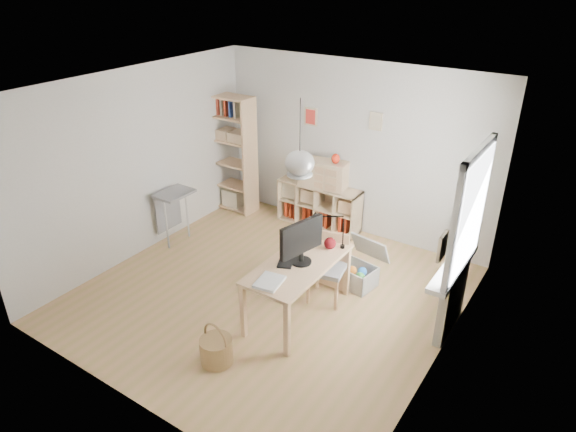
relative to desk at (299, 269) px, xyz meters
The scene contains 20 objects.
ground 0.87m from the desk, 164.74° to the left, with size 4.50×4.50×0.00m, color tan.
room_shell 1.34m from the desk, 164.74° to the left, with size 4.50×4.50×4.50m.
window_unit 2.04m from the desk, 24.12° to the left, with size 0.07×1.16×1.46m.
radiator 1.82m from the desk, 24.58° to the left, with size 0.10×0.80×0.80m, color silver.
windowsill 1.77m from the desk, 25.25° to the left, with size 0.22×1.20×0.06m, color white.
desk is the anchor object (origin of this frame).
cube_shelf 2.48m from the desk, 114.61° to the left, with size 1.40×0.38×0.72m.
tall_bookshelf 3.27m from the desk, 142.99° to the left, with size 0.80×0.38×2.00m.
side_table 2.64m from the desk, 169.06° to the left, with size 0.40×0.55×0.85m.
chair 0.56m from the desk, 77.50° to the left, with size 0.51×0.51×0.89m.
wicker_basket 1.33m from the desk, 103.47° to the right, with size 0.36×0.36×0.50m.
storage_chest 1.17m from the desk, 74.40° to the left, with size 0.66×0.72×0.59m.
monitor 0.40m from the desk, 35.71° to the left, with size 0.25×0.62×0.54m.
keyboard 0.19m from the desk, behind, with size 0.17×0.45×0.02m, color black.
task_lamp 0.66m from the desk, 82.38° to the left, with size 0.41×0.15×0.43m.
yarn_ball 0.53m from the desk, 73.05° to the left, with size 0.15×0.15×0.15m, color #48090C.
paper_tray 0.56m from the desk, 93.79° to the right, with size 0.26×0.33×0.03m, color white.
drawer_chest 2.40m from the desk, 113.17° to the left, with size 0.75×0.34×0.43m, color beige.
red_vase 2.38m from the desk, 108.46° to the left, with size 0.13×0.13×0.16m, color #AC200E.
potted_plant 1.86m from the desk, 30.37° to the left, with size 0.29×0.25×0.32m, color #2B6526.
Camera 1 is at (3.30, -4.52, 3.95)m, focal length 32.00 mm.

